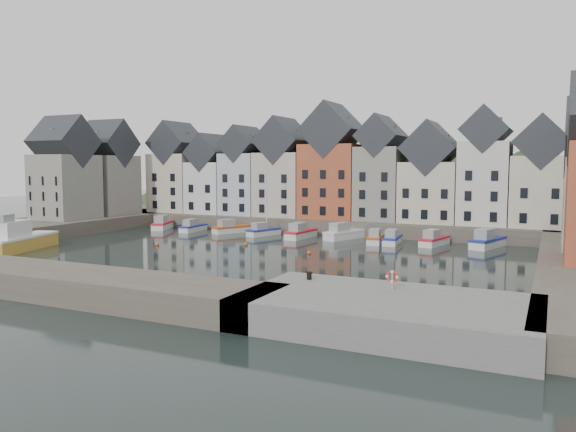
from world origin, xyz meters
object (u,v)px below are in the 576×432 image
Objects in this scene: large_vessel at (19,240)px; mooring_bollard at (309,275)px; boat_a at (162,225)px; boat_d at (263,231)px; life_ring_post at (392,277)px.

large_vessel reaches higher than mooring_bollard.
boat_d is at bearing -23.42° from boat_a.
boat_d is (18.39, -0.42, -0.04)m from boat_a.
mooring_bollard is 6.33m from life_ring_post.
boat_d is 41.39m from mooring_bollard.
boat_d reaches higher than mooring_bollard.
mooring_bollard is at bearing -39.04° from boat_d.
boat_a is 53.84m from mooring_bollard.
mooring_bollard is 0.43× the size of life_ring_post.
mooring_bollard is (41.58, -9.57, 0.98)m from large_vessel.
boat_a is 11.96× the size of mooring_bollard.
boat_d reaches higher than boat_a.
life_ring_post reaches higher than boat_a.
life_ring_post is (46.88, -36.15, 2.13)m from boat_a.
large_vessel is 20.16× the size of mooring_bollard.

